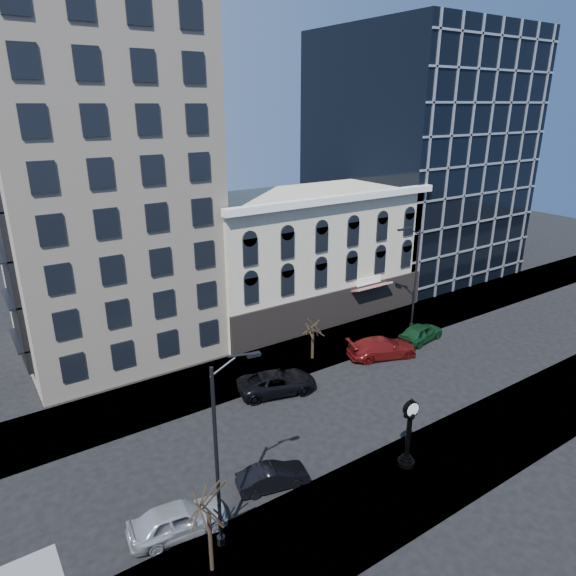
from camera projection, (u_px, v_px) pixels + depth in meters
ground at (297, 424)px, 33.88m from camera, size 160.00×160.00×0.00m
sidewalk_far at (238, 374)px, 40.11m from camera, size 160.00×6.00×0.12m
sidewalk_near at (381, 496)px, 27.61m from camera, size 160.00×6.00×0.12m
cream_tower at (90, 113)px, 38.88m from camera, size 15.90×15.40×42.50m
victorian_row at (305, 254)px, 50.56m from camera, size 22.60×11.19×12.50m
glass_office at (415, 156)px, 62.26m from camera, size 20.00×20.15×28.00m
street_clock at (408, 435)px, 29.30m from camera, size 1.00×1.00×4.41m
street_lamp_near at (230, 403)px, 22.28m from camera, size 2.60×0.67×10.07m
street_lamp_far at (411, 252)px, 45.44m from camera, size 2.52×0.96×9.94m
bare_tree_near at (208, 500)px, 21.88m from camera, size 3.03×3.03×5.19m
bare_tree_far at (313, 322)px, 41.40m from camera, size 2.54×2.54×4.36m
car_near_a at (178, 519)px, 25.07m from camera, size 5.07×2.54×1.66m
car_near_b at (273, 477)px, 28.18m from camera, size 4.19×2.25×1.31m
car_far_a at (277, 382)px, 37.44m from camera, size 6.27×4.09×1.60m
car_far_b at (382, 347)px, 42.68m from camera, size 6.32×4.12×1.70m
car_far_c at (420, 333)px, 45.51m from camera, size 5.10×2.67×1.65m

